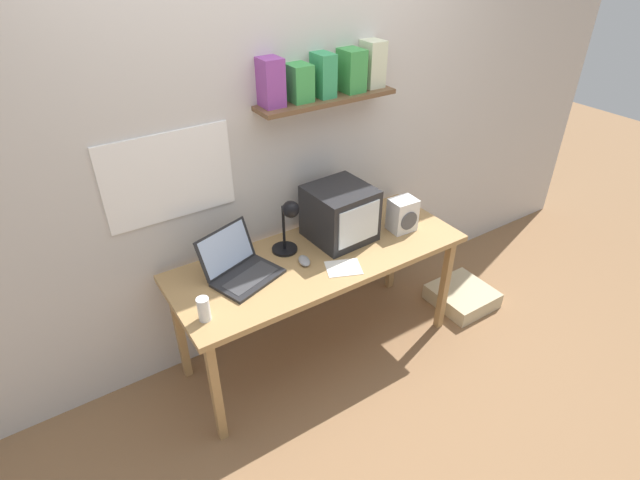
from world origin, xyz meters
name	(u,v)px	position (x,y,z in m)	size (l,w,h in m)	color
ground_plane	(320,348)	(0.00, 0.00, 0.00)	(12.00, 12.00, 0.00)	olive
back_wall	(282,138)	(0.00, 0.40, 1.31)	(5.60, 0.24, 2.60)	beige
corner_desk	(320,264)	(0.00, 0.00, 0.67)	(1.71, 0.65, 0.74)	#AB8350
crt_monitor	(340,213)	(0.20, 0.10, 0.90)	(0.37, 0.37, 0.32)	#232326
laptop	(239,265)	(-0.46, 0.08, 0.80)	(0.43, 0.41, 0.24)	#232326
desk_lamp	(289,221)	(-0.13, 0.11, 0.94)	(0.15, 0.17, 0.34)	black
juice_glass	(204,310)	(-0.75, -0.15, 0.79)	(0.06, 0.06, 0.12)	white
space_heater	(403,215)	(0.57, -0.04, 0.84)	(0.16, 0.14, 0.20)	white
computer_mouse	(304,261)	(-0.12, -0.02, 0.75)	(0.08, 0.12, 0.03)	gray
open_notebook	(343,268)	(0.04, -0.18, 0.74)	(0.23, 0.21, 0.00)	white
floor_cushion	(462,296)	(1.11, -0.18, 0.06)	(0.40, 0.40, 0.12)	#C6B690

